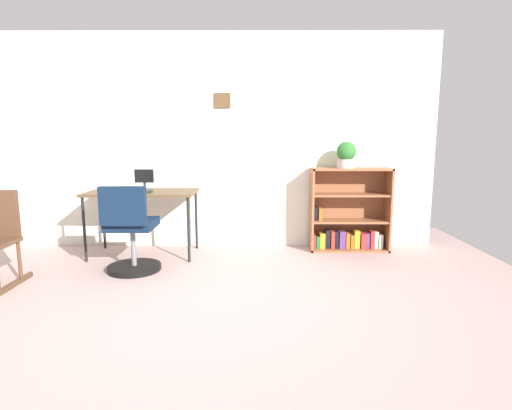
% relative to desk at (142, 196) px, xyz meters
% --- Properties ---
extents(ground_plane, '(6.24, 6.24, 0.00)m').
position_rel_desk_xyz_m(ground_plane, '(0.76, -1.70, -0.67)').
color(ground_plane, '#B29490').
extents(wall_back, '(5.20, 0.12, 2.50)m').
position_rel_desk_xyz_m(wall_back, '(0.76, 0.45, 0.58)').
color(wall_back, silver).
rests_on(wall_back, ground_plane).
extents(desk, '(1.18, 0.62, 0.72)m').
position_rel_desk_xyz_m(desk, '(0.00, 0.00, 0.00)').
color(desk, brown).
rests_on(desk, ground_plane).
extents(monitor, '(0.21, 0.16, 0.24)m').
position_rel_desk_xyz_m(monitor, '(0.02, 0.04, 0.16)').
color(monitor, '#262628').
rests_on(monitor, desk).
extents(keyboard, '(0.35, 0.13, 0.02)m').
position_rel_desk_xyz_m(keyboard, '(-0.04, -0.13, 0.06)').
color(keyboard, '#212921').
rests_on(keyboard, desk).
extents(office_chair, '(0.52, 0.55, 0.86)m').
position_rel_desk_xyz_m(office_chair, '(0.05, -0.62, -0.30)').
color(office_chair, black).
rests_on(office_chair, ground_plane).
extents(bookshelf_low, '(0.91, 0.30, 0.96)m').
position_rel_desk_xyz_m(bookshelf_low, '(2.33, 0.26, -0.26)').
color(bookshelf_low, brown).
rests_on(bookshelf_low, ground_plane).
extents(potted_plant_on_shelf, '(0.22, 0.22, 0.30)m').
position_rel_desk_xyz_m(potted_plant_on_shelf, '(2.27, 0.20, 0.44)').
color(potted_plant_on_shelf, '#B7B2A8').
rests_on(potted_plant_on_shelf, bookshelf_low).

